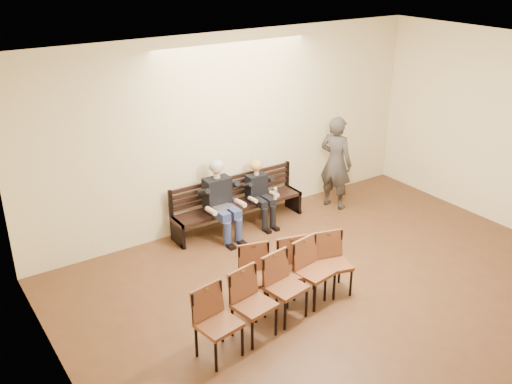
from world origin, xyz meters
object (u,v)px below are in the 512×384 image
(seated_man, at_px, (220,199))
(seated_woman, at_px, (259,196))
(bench, at_px, (239,215))
(bag, at_px, (278,274))
(chair_row_front, at_px, (297,272))
(passerby, at_px, (336,156))
(chair_row_back, at_px, (271,297))
(laptop, at_px, (223,209))
(water_bottle, at_px, (275,199))

(seated_man, bearing_deg, seated_woman, 0.00)
(bench, distance_m, bag, 2.07)
(seated_woman, bearing_deg, chair_row_front, -111.84)
(seated_woman, height_order, passerby, passerby)
(seated_woman, xyz_separation_m, chair_row_back, (-1.64, -2.69, -0.08))
(seated_man, distance_m, laptop, 0.19)
(bench, distance_m, seated_man, 0.68)
(seated_man, distance_m, water_bottle, 1.04)
(seated_woman, height_order, chair_row_back, seated_woman)
(seated_woman, relative_size, chair_row_back, 0.48)
(passerby, bearing_deg, bag, 104.69)
(water_bottle, bearing_deg, bag, -124.12)
(passerby, xyz_separation_m, chair_row_front, (-2.61, -2.17, -0.61))
(passerby, bearing_deg, seated_man, 67.29)
(bag, bearing_deg, chair_row_back, -131.53)
(passerby, bearing_deg, bench, 63.02)
(chair_row_back, bearing_deg, seated_man, 63.75)
(chair_row_front, bearing_deg, bag, 102.16)
(bag, bearing_deg, water_bottle, 55.88)
(bench, bearing_deg, seated_woman, -17.51)
(water_bottle, height_order, passerby, passerby)
(bench, height_order, seated_man, seated_man)
(seated_man, relative_size, bag, 3.34)
(passerby, xyz_separation_m, chair_row_back, (-3.31, -2.50, -0.59))
(bench, relative_size, chair_row_back, 1.12)
(chair_row_front, bearing_deg, bench, 92.25)
(bench, height_order, water_bottle, water_bottle)
(seated_man, relative_size, chair_row_back, 0.61)
(seated_man, xyz_separation_m, seated_woman, (0.84, 0.00, -0.16))
(laptop, xyz_separation_m, chair_row_back, (-0.78, -2.56, -0.09))
(bench, distance_m, seated_woman, 0.51)
(laptop, distance_m, chair_row_front, 2.23)
(seated_man, bearing_deg, chair_row_front, -92.68)
(bench, relative_size, passerby, 1.22)
(bench, bearing_deg, seated_man, -165.24)
(water_bottle, bearing_deg, chair_row_back, -126.82)
(bench, bearing_deg, chair_row_front, -102.85)
(water_bottle, xyz_separation_m, chair_row_front, (-1.09, -2.06, -0.11))
(water_bottle, relative_size, bag, 0.56)
(seated_man, xyz_separation_m, passerby, (2.50, -0.19, 0.36))
(seated_woman, distance_m, chair_row_back, 3.15)
(bench, bearing_deg, chair_row_back, -114.20)
(seated_man, height_order, water_bottle, seated_man)
(bag, distance_m, chair_row_back, 1.13)
(water_bottle, relative_size, passerby, 0.11)
(laptop, height_order, passerby, passerby)
(bench, height_order, chair_row_front, chair_row_front)
(seated_man, bearing_deg, chair_row_back, -106.70)
(passerby, bearing_deg, seated_woman, 65.14)
(chair_row_front, relative_size, chair_row_back, 0.72)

